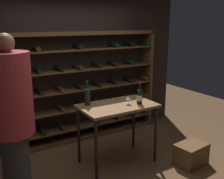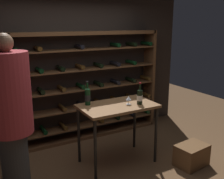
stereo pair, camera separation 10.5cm
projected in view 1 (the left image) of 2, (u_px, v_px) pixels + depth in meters
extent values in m
plane|color=brown|center=(117.00, 173.00, 3.88)|extent=(9.24, 9.24, 0.00)
cube|color=black|center=(70.00, 67.00, 4.89)|extent=(4.67, 0.10, 2.67)
cube|color=brown|center=(10.00, 96.00, 4.24)|extent=(0.06, 0.32, 1.98)
cube|color=brown|center=(147.00, 78.00, 5.61)|extent=(0.06, 0.32, 1.98)
cube|color=brown|center=(87.00, 33.00, 4.69)|extent=(2.75, 0.32, 0.06)
cube|color=brown|center=(89.00, 134.00, 5.16)|extent=(2.75, 0.32, 0.06)
cube|color=brown|center=(89.00, 124.00, 5.11)|extent=(2.67, 0.32, 0.02)
cylinder|color=black|center=(21.00, 135.00, 4.46)|extent=(0.08, 0.30, 0.08)
cylinder|color=black|center=(42.00, 131.00, 4.64)|extent=(0.08, 0.30, 0.08)
cylinder|color=#4C3314|center=(62.00, 127.00, 4.83)|extent=(0.08, 0.30, 0.08)
cylinder|color=#4C3314|center=(97.00, 119.00, 5.19)|extent=(0.08, 0.30, 0.08)
cylinder|color=black|center=(113.00, 116.00, 5.37)|extent=(0.08, 0.30, 0.08)
cylinder|color=black|center=(128.00, 113.00, 5.55)|extent=(0.08, 0.30, 0.08)
cylinder|color=black|center=(142.00, 110.00, 5.73)|extent=(0.08, 0.30, 0.08)
cube|color=brown|center=(88.00, 106.00, 5.02)|extent=(2.67, 0.32, 0.02)
cylinder|color=black|center=(19.00, 115.00, 4.37)|extent=(0.08, 0.30, 0.08)
cylinder|color=#4C3314|center=(61.00, 108.00, 4.74)|extent=(0.08, 0.30, 0.08)
cylinder|color=black|center=(80.00, 105.00, 4.92)|extent=(0.08, 0.30, 0.08)
cylinder|color=#4C3314|center=(97.00, 102.00, 5.10)|extent=(0.08, 0.30, 0.08)
cylinder|color=#4C3314|center=(113.00, 99.00, 5.28)|extent=(0.08, 0.30, 0.08)
cylinder|color=#4C3314|center=(128.00, 96.00, 5.46)|extent=(0.08, 0.30, 0.08)
cylinder|color=#4C3314|center=(142.00, 94.00, 5.65)|extent=(0.08, 0.30, 0.08)
cube|color=brown|center=(88.00, 88.00, 4.94)|extent=(2.67, 0.32, 0.02)
cylinder|color=black|center=(39.00, 91.00, 4.47)|extent=(0.08, 0.30, 0.08)
cylinder|color=#4C3314|center=(60.00, 89.00, 4.65)|extent=(0.08, 0.30, 0.08)
cylinder|color=black|center=(79.00, 86.00, 4.83)|extent=(0.08, 0.30, 0.08)
cylinder|color=black|center=(97.00, 84.00, 5.01)|extent=(0.08, 0.30, 0.08)
cylinder|color=black|center=(113.00, 82.00, 5.20)|extent=(0.08, 0.30, 0.08)
cylinder|color=black|center=(129.00, 80.00, 5.38)|extent=(0.08, 0.30, 0.08)
cylinder|color=#4C3314|center=(143.00, 78.00, 5.56)|extent=(0.08, 0.30, 0.08)
cube|color=brown|center=(88.00, 69.00, 4.85)|extent=(2.67, 0.32, 0.02)
cylinder|color=black|center=(38.00, 70.00, 4.38)|extent=(0.08, 0.30, 0.08)
cylinder|color=black|center=(59.00, 68.00, 4.56)|extent=(0.08, 0.30, 0.08)
cylinder|color=#4C3314|center=(78.00, 67.00, 4.74)|extent=(0.08, 0.30, 0.08)
cylinder|color=black|center=(96.00, 65.00, 4.93)|extent=(0.08, 0.30, 0.08)
cylinder|color=black|center=(113.00, 63.00, 5.11)|extent=(0.08, 0.30, 0.08)
cylinder|color=black|center=(129.00, 62.00, 5.29)|extent=(0.08, 0.30, 0.08)
cube|color=brown|center=(87.00, 49.00, 4.76)|extent=(2.67, 0.32, 0.02)
cylinder|color=black|center=(13.00, 50.00, 4.11)|extent=(0.08, 0.30, 0.08)
cylinder|color=#4C3314|center=(36.00, 49.00, 4.29)|extent=(0.08, 0.30, 0.08)
cylinder|color=black|center=(78.00, 47.00, 4.66)|extent=(0.08, 0.30, 0.08)
cylinder|color=black|center=(113.00, 45.00, 5.02)|extent=(0.08, 0.30, 0.08)
cylinder|color=black|center=(129.00, 44.00, 5.20)|extent=(0.08, 0.30, 0.08)
cylinder|color=black|center=(144.00, 43.00, 5.38)|extent=(0.08, 0.30, 0.08)
cube|color=brown|center=(117.00, 106.00, 3.98)|extent=(1.14, 0.69, 0.04)
cylinder|color=black|center=(96.00, 151.00, 3.59)|extent=(0.04, 0.04, 0.90)
cylinder|color=black|center=(156.00, 135.00, 4.11)|extent=(0.04, 0.04, 0.90)
cylinder|color=black|center=(79.00, 135.00, 4.08)|extent=(0.04, 0.04, 0.90)
cylinder|color=black|center=(134.00, 123.00, 4.60)|extent=(0.04, 0.04, 0.90)
cylinder|color=#2E2E2E|center=(17.00, 167.00, 3.21)|extent=(0.33, 0.33, 0.88)
cylinder|color=#9E2D33|center=(9.00, 94.00, 2.99)|extent=(0.50, 0.50, 0.95)
sphere|color=brown|center=(4.00, 43.00, 2.84)|extent=(0.21, 0.21, 0.21)
cube|color=brown|center=(191.00, 154.00, 4.10)|extent=(0.52, 0.40, 0.33)
cylinder|color=black|center=(88.00, 97.00, 3.93)|extent=(0.08, 0.08, 0.24)
cone|color=black|center=(87.00, 89.00, 3.90)|extent=(0.08, 0.08, 0.03)
cylinder|color=black|center=(87.00, 85.00, 3.88)|extent=(0.03, 0.03, 0.08)
cylinder|color=black|center=(87.00, 82.00, 3.87)|extent=(0.03, 0.03, 0.02)
cylinder|color=black|center=(88.00, 98.00, 3.93)|extent=(0.09, 0.09, 0.09)
cylinder|color=black|center=(140.00, 97.00, 3.99)|extent=(0.08, 0.08, 0.21)
cone|color=black|center=(140.00, 89.00, 3.96)|extent=(0.08, 0.08, 0.03)
cylinder|color=black|center=(140.00, 86.00, 3.95)|extent=(0.03, 0.03, 0.08)
cylinder|color=maroon|center=(140.00, 83.00, 3.94)|extent=(0.03, 0.03, 0.02)
cylinder|color=silver|center=(139.00, 98.00, 3.99)|extent=(0.09, 0.09, 0.08)
cylinder|color=silver|center=(128.00, 104.00, 3.99)|extent=(0.07, 0.07, 0.00)
cylinder|color=silver|center=(128.00, 102.00, 3.99)|extent=(0.01, 0.01, 0.07)
cone|color=silver|center=(128.00, 98.00, 3.97)|extent=(0.08, 0.08, 0.06)
cylinder|color=#590A14|center=(128.00, 99.00, 3.97)|extent=(0.04, 0.04, 0.02)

